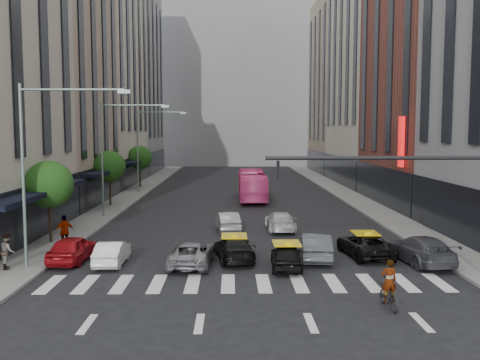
{
  "coord_description": "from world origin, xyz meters",
  "views": [
    {
      "loc": [
        -0.85,
        -22.07,
        6.89
      ],
      "look_at": [
        -0.34,
        9.01,
        4.0
      ],
      "focal_mm": 40.0,
      "sensor_mm": 36.0,
      "label": 1
    }
  ],
  "objects_px": {
    "streetlamp_near": "(42,151)",
    "streetlamp_far": "(146,140)",
    "car_red": "(72,249)",
    "car_white_front": "(112,253)",
    "motorcycle": "(389,297)",
    "taxi_left": "(234,248)",
    "bus": "(252,185)",
    "streetlamp_mid": "(114,143)",
    "pedestrian_far": "(65,232)",
    "taxi_center": "(286,256)",
    "pedestrian_near": "(8,251)"
  },
  "relations": [
    {
      "from": "streetlamp_near",
      "to": "motorcycle",
      "type": "xyz_separation_m",
      "value": [
        15.29,
        -5.99,
        -5.44
      ]
    },
    {
      "from": "car_red",
      "to": "car_white_front",
      "type": "relative_size",
      "value": 1.11
    },
    {
      "from": "car_red",
      "to": "taxi_left",
      "type": "bearing_deg",
      "value": -175.35
    },
    {
      "from": "bus",
      "to": "car_white_front",
      "type": "bearing_deg",
      "value": 72.06
    },
    {
      "from": "pedestrian_near",
      "to": "streetlamp_far",
      "type": "bearing_deg",
      "value": -26.6
    },
    {
      "from": "taxi_left",
      "to": "motorcycle",
      "type": "relative_size",
      "value": 2.51
    },
    {
      "from": "streetlamp_mid",
      "to": "car_white_front",
      "type": "height_order",
      "value": "streetlamp_mid"
    },
    {
      "from": "car_white_front",
      "to": "pedestrian_far",
      "type": "xyz_separation_m",
      "value": [
        -3.4,
        3.17,
        0.49
      ]
    },
    {
      "from": "pedestrian_far",
      "to": "pedestrian_near",
      "type": "bearing_deg",
      "value": 38.27
    },
    {
      "from": "taxi_left",
      "to": "bus",
      "type": "distance_m",
      "value": 24.78
    },
    {
      "from": "pedestrian_far",
      "to": "car_red",
      "type": "bearing_deg",
      "value": 80.29
    },
    {
      "from": "taxi_center",
      "to": "motorcycle",
      "type": "bearing_deg",
      "value": 122.05
    },
    {
      "from": "streetlamp_mid",
      "to": "car_red",
      "type": "xyz_separation_m",
      "value": [
        0.84,
        -14.35,
        -5.2
      ]
    },
    {
      "from": "car_red",
      "to": "car_white_front",
      "type": "height_order",
      "value": "car_red"
    },
    {
      "from": "pedestrian_far",
      "to": "streetlamp_mid",
      "type": "bearing_deg",
      "value": -126.18
    },
    {
      "from": "motorcycle",
      "to": "car_white_front",
      "type": "bearing_deg",
      "value": -35.38
    },
    {
      "from": "streetlamp_mid",
      "to": "car_white_front",
      "type": "distance_m",
      "value": 16.12
    },
    {
      "from": "streetlamp_near",
      "to": "streetlamp_far",
      "type": "xyz_separation_m",
      "value": [
        0.0,
        32.0,
        0.0
      ]
    },
    {
      "from": "taxi_left",
      "to": "bus",
      "type": "bearing_deg",
      "value": -102.28
    },
    {
      "from": "car_red",
      "to": "bus",
      "type": "relative_size",
      "value": 0.39
    },
    {
      "from": "streetlamp_far",
      "to": "car_red",
      "type": "distance_m",
      "value": 30.81
    },
    {
      "from": "streetlamp_near",
      "to": "pedestrian_far",
      "type": "height_order",
      "value": "streetlamp_near"
    },
    {
      "from": "car_red",
      "to": "bus",
      "type": "distance_m",
      "value": 27.01
    },
    {
      "from": "taxi_left",
      "to": "taxi_center",
      "type": "xyz_separation_m",
      "value": [
        2.6,
        -1.82,
        -0.01
      ]
    },
    {
      "from": "bus",
      "to": "pedestrian_far",
      "type": "relative_size",
      "value": 5.63
    },
    {
      "from": "bus",
      "to": "motorcycle",
      "type": "bearing_deg",
      "value": 96.99
    },
    {
      "from": "streetlamp_far",
      "to": "taxi_left",
      "type": "bearing_deg",
      "value": -72.78
    },
    {
      "from": "taxi_center",
      "to": "pedestrian_near",
      "type": "xyz_separation_m",
      "value": [
        -13.7,
        -0.28,
        0.38
      ]
    },
    {
      "from": "car_red",
      "to": "motorcycle",
      "type": "relative_size",
      "value": 2.35
    },
    {
      "from": "car_white_front",
      "to": "pedestrian_near",
      "type": "distance_m",
      "value": 4.99
    },
    {
      "from": "car_red",
      "to": "taxi_left",
      "type": "distance_m",
      "value": 8.5
    },
    {
      "from": "streetlamp_mid",
      "to": "pedestrian_far",
      "type": "xyz_separation_m",
      "value": [
        -0.36,
        -11.75,
        -4.8
      ]
    },
    {
      "from": "streetlamp_near",
      "to": "bus",
      "type": "relative_size",
      "value": 0.83
    },
    {
      "from": "bus",
      "to": "motorcycle",
      "type": "xyz_separation_m",
      "value": [
        4.03,
        -32.55,
        -1.04
      ]
    },
    {
      "from": "car_white_front",
      "to": "streetlamp_near",
      "type": "bearing_deg",
      "value": 19.02
    },
    {
      "from": "car_white_front",
      "to": "streetlamp_mid",
      "type": "bearing_deg",
      "value": -79.06
    },
    {
      "from": "car_red",
      "to": "pedestrian_near",
      "type": "height_order",
      "value": "pedestrian_near"
    },
    {
      "from": "pedestrian_near",
      "to": "pedestrian_far",
      "type": "bearing_deg",
      "value": -40.77
    },
    {
      "from": "car_red",
      "to": "motorcycle",
      "type": "height_order",
      "value": "car_red"
    },
    {
      "from": "streetlamp_far",
      "to": "pedestrian_near",
      "type": "distance_m",
      "value": 32.65
    },
    {
      "from": "streetlamp_near",
      "to": "pedestrian_near",
      "type": "height_order",
      "value": "streetlamp_near"
    },
    {
      "from": "pedestrian_near",
      "to": "pedestrian_far",
      "type": "relative_size",
      "value": 0.9
    },
    {
      "from": "car_white_front",
      "to": "taxi_center",
      "type": "distance_m",
      "value": 8.96
    },
    {
      "from": "taxi_left",
      "to": "pedestrian_near",
      "type": "height_order",
      "value": "pedestrian_near"
    },
    {
      "from": "streetlamp_near",
      "to": "car_red",
      "type": "distance_m",
      "value": 5.52
    },
    {
      "from": "streetlamp_near",
      "to": "car_red",
      "type": "height_order",
      "value": "streetlamp_near"
    },
    {
      "from": "streetlamp_mid",
      "to": "pedestrian_far",
      "type": "relative_size",
      "value": 4.7
    },
    {
      "from": "taxi_center",
      "to": "motorcycle",
      "type": "xyz_separation_m",
      "value": [
        3.34,
        -6.04,
        -0.17
      ]
    },
    {
      "from": "pedestrian_far",
      "to": "taxi_center",
      "type": "bearing_deg",
      "value": 126.69
    },
    {
      "from": "streetlamp_far",
      "to": "pedestrian_near",
      "type": "xyz_separation_m",
      "value": [
        -1.75,
        -32.23,
        -4.89
      ]
    }
  ]
}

